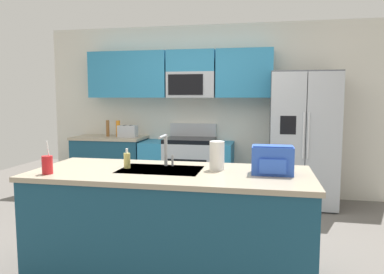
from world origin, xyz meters
The scene contains 14 objects.
ground_plane centered at (0.00, 0.00, 0.00)m, with size 9.00×9.00×0.00m, color #66605B.
kitchen_wall_unit centered at (-0.14, 2.08, 1.47)m, with size 5.20×0.43×2.60m.
back_counter centered at (-1.52, 1.80, 0.45)m, with size 1.09×0.63×0.90m.
range_oven centered at (-0.28, 1.80, 0.44)m, with size 1.36×0.61×1.10m.
refrigerator centered at (1.37, 1.73, 0.93)m, with size 0.90×0.76×1.85m.
island_counter centered at (0.09, -0.62, 0.45)m, with size 2.28×0.93×0.90m.
toaster centered at (-1.20, 1.75, 0.99)m, with size 0.28×0.16×0.18m.
pepper_mill centered at (-1.55, 1.80, 1.03)m, with size 0.05×0.05×0.25m, color brown.
bottle_orange centered at (-1.38, 1.81, 1.02)m, with size 0.06×0.06×0.25m, color orange.
sink_faucet centered at (0.00, -0.43, 1.07)m, with size 0.08×0.21×0.28m.
drink_cup_red centered at (-0.84, -0.92, 0.97)m, with size 0.08×0.08×0.26m.
soap_dispenser centered at (-0.30, -0.58, 0.97)m, with size 0.06×0.06×0.17m.
paper_towel_roll centered at (0.46, -0.50, 1.02)m, with size 0.12×0.12×0.24m, color white.
backpack centered at (0.91, -0.59, 1.02)m, with size 0.32×0.22×0.23m.
Camera 1 is at (0.84, -3.48, 1.50)m, focal length 34.07 mm.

